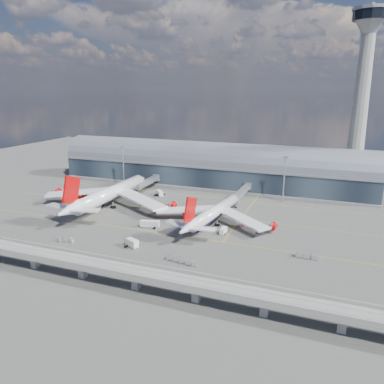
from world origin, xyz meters
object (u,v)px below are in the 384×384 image
(service_truck_2, at_px, (150,224))
(floodlight_mast_left, at_px, (123,165))
(cargo_train_0, at_px, (65,240))
(service_truck_3, at_px, (223,231))
(cargo_train_2, at_px, (307,256))
(service_truck_4, at_px, (192,210))
(cargo_train_1, at_px, (182,261))
(airliner_right, at_px, (213,213))
(service_truck_5, at_px, (160,193))
(airliner_left, at_px, (109,194))
(floodlight_mast_right, at_px, (284,178))
(service_truck_1, at_px, (132,243))
(control_tower, at_px, (360,105))
(service_truck_0, at_px, (97,206))

(service_truck_2, bearing_deg, floodlight_mast_left, 26.44)
(floodlight_mast_left, height_order, cargo_train_0, floodlight_mast_left)
(service_truck_3, height_order, cargo_train_2, service_truck_3)
(service_truck_4, distance_m, cargo_train_1, 56.67)
(airliner_right, xyz_separation_m, service_truck_5, (-43.58, 33.29, -3.47))
(airliner_left, bearing_deg, cargo_train_0, -78.28)
(cargo_train_2, bearing_deg, cargo_train_0, 97.19)
(airliner_right, distance_m, service_truck_3, 13.26)
(service_truck_4, bearing_deg, floodlight_mast_right, 35.63)
(airliner_right, height_order, service_truck_5, airliner_right)
(floodlight_mast_right, bearing_deg, cargo_train_0, -130.64)
(service_truck_1, bearing_deg, airliner_right, -8.49)
(control_tower, relative_size, cargo_train_2, 12.07)
(cargo_train_2, bearing_deg, service_truck_5, 52.75)
(service_truck_0, height_order, cargo_train_2, service_truck_0)
(service_truck_1, height_order, cargo_train_1, service_truck_1)
(service_truck_3, bearing_deg, service_truck_2, -169.61)
(service_truck_0, distance_m, cargo_train_1, 78.08)
(cargo_train_1, bearing_deg, service_truck_4, 7.98)
(airliner_left, relative_size, service_truck_4, 13.66)
(floodlight_mast_left, distance_m, cargo_train_1, 117.63)
(airliner_right, bearing_deg, service_truck_2, -142.29)
(cargo_train_1, height_order, cargo_train_2, cargo_train_2)
(service_truck_1, bearing_deg, floodlight_mast_right, -7.63)
(service_truck_4, distance_m, service_truck_5, 36.25)
(airliner_left, bearing_deg, cargo_train_2, -15.05)
(service_truck_2, relative_size, service_truck_5, 1.43)
(floodlight_mast_left, distance_m, cargo_train_0, 91.98)
(service_truck_2, bearing_deg, service_truck_5, 8.00)
(airliner_right, height_order, service_truck_3, airliner_right)
(service_truck_3, bearing_deg, cargo_train_0, -148.86)
(service_truck_0, bearing_deg, floodlight_mast_left, 99.98)
(service_truck_1, relative_size, service_truck_4, 1.07)
(airliner_left, bearing_deg, floodlight_mast_right, 25.66)
(service_truck_3, relative_size, cargo_train_0, 0.68)
(floodlight_mast_right, xyz_separation_m, airliner_left, (-84.90, -40.57, -6.78))
(airliner_right, height_order, cargo_train_1, airliner_right)
(service_truck_4, relative_size, cargo_train_1, 0.44)
(service_truck_3, relative_size, cargo_train_2, 0.61)
(floodlight_mast_right, bearing_deg, airliner_left, -154.46)
(service_truck_1, distance_m, cargo_train_0, 28.53)
(airliner_left, height_order, service_truck_1, airliner_left)
(service_truck_0, xyz_separation_m, cargo_train_2, (106.93, -22.87, -0.49))
(cargo_train_0, xyz_separation_m, cargo_train_2, (93.40, 19.15, 0.11))
(floodlight_mast_left, height_order, airliner_right, floodlight_mast_left)
(service_truck_0, distance_m, service_truck_1, 55.49)
(floodlight_mast_right, height_order, service_truck_2, floodlight_mast_right)
(cargo_train_2, bearing_deg, service_truck_4, 55.12)
(service_truck_3, bearing_deg, cargo_train_2, -17.71)
(airliner_left, relative_size, service_truck_0, 11.17)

